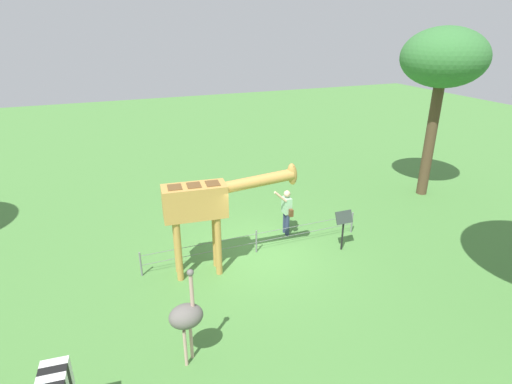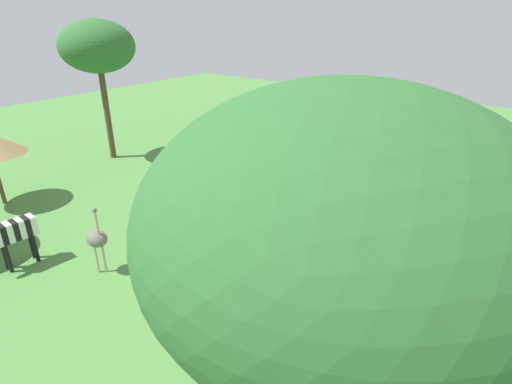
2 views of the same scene
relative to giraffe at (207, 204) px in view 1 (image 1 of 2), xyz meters
The scene contains 7 objects.
ground_plane 2.69m from the giraffe, 10.76° to the left, with size 60.00×60.00×0.00m, color #4C843D.
giraffe is the anchor object (origin of this frame).
visitor 3.46m from the giraffe, 21.90° to the left, with size 0.66×0.58×1.68m.
ostrich 3.55m from the giraffe, 112.94° to the right, with size 0.70×0.56×2.25m.
tree_northeast 10.65m from the giraffe, 13.25° to the left, with size 3.16×3.16×6.57m.
info_sign 4.37m from the giraffe, ahead, with size 0.56×0.21×1.32m.
wire_fence 2.41m from the giraffe, 15.91° to the left, with size 7.05×0.05×0.75m.
Camera 1 is at (-4.10, -10.11, 6.63)m, focal length 28.52 mm.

